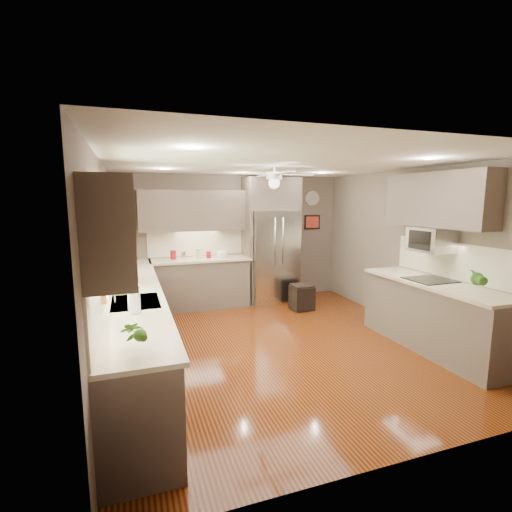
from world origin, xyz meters
TOP-DOWN VIEW (x-y plane):
  - floor at (0.00, 0.00)m, footprint 5.00×5.00m
  - ceiling at (0.00, 0.00)m, footprint 5.00×5.00m
  - wall_back at (0.00, 2.50)m, footprint 4.50×0.00m
  - wall_front at (0.00, -2.50)m, footprint 4.50×0.00m
  - wall_left at (-2.25, 0.00)m, footprint 0.00×5.00m
  - wall_right at (2.25, 0.00)m, footprint 0.00×5.00m
  - canister_a at (-1.21, 2.25)m, footprint 0.12×0.12m
  - canister_b at (-1.02, 2.26)m, footprint 0.11×0.11m
  - canister_c at (-0.74, 2.19)m, footprint 0.14×0.14m
  - canister_d at (-0.56, 2.18)m, footprint 0.12×0.12m
  - soap_bottle at (-2.07, -0.01)m, footprint 0.09×0.09m
  - potted_plant_left at (-1.97, -1.90)m, footprint 0.18×0.15m
  - potted_plant_right at (1.92, -1.42)m, footprint 0.24×0.22m
  - bowl at (-0.30, 2.16)m, footprint 0.26×0.26m
  - left_run at (-1.95, 0.15)m, footprint 0.65×4.70m
  - back_run at (-0.72, 2.20)m, footprint 1.85×0.65m
  - uppers at (-0.74, 0.71)m, footprint 4.50×4.70m
  - window at (-2.22, -0.50)m, footprint 0.05×1.12m
  - sink at (-1.93, -0.50)m, footprint 0.50×0.70m
  - refrigerator at (0.70, 2.16)m, footprint 1.06×0.75m
  - right_run at (1.93, -0.80)m, footprint 0.70×2.20m
  - microwave at (2.03, -0.55)m, footprint 0.43×0.55m
  - ceiling_fan at (-0.00, 0.30)m, footprint 1.18×1.18m
  - recessed_lights at (-0.04, 0.40)m, footprint 2.84×3.14m
  - wall_clock at (1.75, 2.48)m, footprint 0.30×0.03m
  - framed_print at (1.75, 2.48)m, footprint 0.36×0.03m
  - stool at (1.02, 1.42)m, footprint 0.38×0.38m
  - paper_towel at (-1.95, -0.93)m, footprint 0.12×0.12m

SIDE VIEW (x-z plane):
  - floor at x=0.00m, z-range 0.00..0.00m
  - stool at x=1.02m, z-range 0.01..0.47m
  - left_run at x=-1.95m, z-range -0.24..1.21m
  - back_run at x=-0.72m, z-range -0.24..1.21m
  - right_run at x=1.93m, z-range -0.24..1.21m
  - sink at x=-1.93m, z-range 0.75..1.07m
  - bowl at x=-0.30m, z-range 0.94..0.99m
  - canister_d at x=-0.56m, z-range 0.93..1.07m
  - canister_b at x=-1.02m, z-range 0.95..1.07m
  - canister_a at x=-1.21m, z-range 0.93..1.11m
  - canister_c at x=-0.74m, z-range 0.93..1.13m
  - soap_bottle at x=-2.07m, z-range 0.94..1.13m
  - paper_towel at x=-1.95m, z-range 0.94..1.22m
  - potted_plant_left at x=-1.97m, z-range 0.94..1.24m
  - potted_plant_right at x=1.92m, z-range 0.94..1.29m
  - refrigerator at x=0.70m, z-range -0.04..2.41m
  - wall_back at x=0.00m, z-range -1.00..3.50m
  - wall_front at x=0.00m, z-range -1.00..3.50m
  - wall_left at x=-2.25m, z-range -1.25..3.75m
  - wall_right at x=2.25m, z-range -1.25..3.75m
  - microwave at x=2.03m, z-range 1.31..1.65m
  - framed_print at x=1.75m, z-range 1.40..1.70m
  - window at x=-2.22m, z-range 1.09..2.01m
  - uppers at x=-0.74m, z-range 1.39..2.35m
  - wall_clock at x=1.75m, z-range 1.90..2.20m
  - ceiling_fan at x=0.00m, z-range 2.17..2.49m
  - recessed_lights at x=-0.04m, z-range 2.49..2.50m
  - ceiling at x=0.00m, z-range 2.50..2.50m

